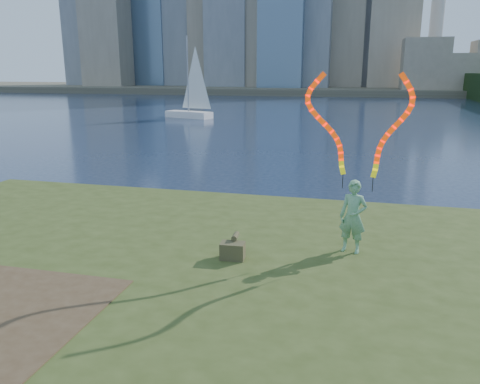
# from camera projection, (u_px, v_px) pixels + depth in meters

# --- Properties ---
(ground) EXTENTS (320.00, 320.00, 0.00)m
(ground) POSITION_uv_depth(u_px,v_px,m) (198.00, 285.00, 9.92)
(ground) COLOR #19253E
(ground) RESTS_ON ground
(grassy_knoll) EXTENTS (20.00, 18.00, 0.80)m
(grassy_knoll) POSITION_uv_depth(u_px,v_px,m) (152.00, 326.00, 7.68)
(grassy_knoll) COLOR #364518
(grassy_knoll) RESTS_ON ground
(far_shore) EXTENTS (320.00, 40.00, 1.20)m
(far_shore) POSITION_uv_depth(u_px,v_px,m) (344.00, 89.00, 98.98)
(far_shore) COLOR #504A3A
(far_shore) RESTS_ON ground
(woman_with_ribbons) EXTENTS (1.95, 0.58, 3.90)m
(woman_with_ribbons) POSITION_uv_depth(u_px,v_px,m) (356.00, 184.00, 9.31)
(woman_with_ribbons) COLOR #15732C
(woman_with_ribbons) RESTS_ON grassy_knoll
(canvas_bag) EXTENTS (0.49, 0.56, 0.45)m
(canvas_bag) POSITION_uv_depth(u_px,v_px,m) (233.00, 250.00, 9.24)
(canvas_bag) COLOR #404324
(canvas_bag) RESTS_ON grassy_knoll
(sailboat) EXTENTS (5.02, 2.93, 7.62)m
(sailboat) POSITION_uv_depth(u_px,v_px,m) (191.00, 104.00, 44.65)
(sailboat) COLOR white
(sailboat) RESTS_ON ground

